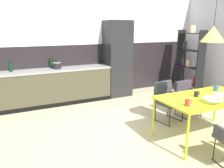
{
  "coord_description": "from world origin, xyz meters",
  "views": [
    {
      "loc": [
        -2.28,
        -2.89,
        1.9
      ],
      "look_at": [
        -0.53,
        0.8,
        0.86
      ],
      "focal_mm": 35.24,
      "sensor_mm": 36.0,
      "label": 1
    }
  ],
  "objects_px": {
    "armchair_by_stool": "(187,94)",
    "bottle_vinegar_dark": "(51,63)",
    "mug_dark_espresso": "(216,88)",
    "bottle_spice_small": "(11,67)",
    "armchair_far_side": "(167,97)",
    "open_shelf_unit": "(190,60)",
    "refrigerator_column": "(117,59)",
    "fruit_bowl": "(212,99)",
    "mug_white_ceramic": "(196,94)",
    "mug_tall_blue": "(188,102)",
    "cooking_pot": "(57,66)",
    "pendant_lamp_over_table_near": "(213,34)",
    "open_book": "(223,95)",
    "dining_table": "(206,99)"
  },
  "relations": [
    {
      "from": "fruit_bowl",
      "to": "open_shelf_unit",
      "type": "distance_m",
      "value": 3.37
    },
    {
      "from": "armchair_by_stool",
      "to": "bottle_vinegar_dark",
      "type": "relative_size",
      "value": 2.67
    },
    {
      "from": "mug_dark_espresso",
      "to": "pendant_lamp_over_table_near",
      "type": "distance_m",
      "value": 1.12
    },
    {
      "from": "open_book",
      "to": "bottle_vinegar_dark",
      "type": "distance_m",
      "value": 4.02
    },
    {
      "from": "dining_table",
      "to": "open_book",
      "type": "height_order",
      "value": "open_book"
    },
    {
      "from": "fruit_bowl",
      "to": "bottle_spice_small",
      "type": "relative_size",
      "value": 1.13
    },
    {
      "from": "refrigerator_column",
      "to": "mug_dark_espresso",
      "type": "relative_size",
      "value": 15.81
    },
    {
      "from": "mug_tall_blue",
      "to": "fruit_bowl",
      "type": "bearing_deg",
      "value": -7.64
    },
    {
      "from": "armchair_far_side",
      "to": "bottle_spice_small",
      "type": "bearing_deg",
      "value": -47.35
    },
    {
      "from": "mug_tall_blue",
      "to": "refrigerator_column",
      "type": "bearing_deg",
      "value": 82.66
    },
    {
      "from": "dining_table",
      "to": "bottle_spice_small",
      "type": "xyz_separation_m",
      "value": [
        -2.96,
        3.06,
        0.3
      ]
    },
    {
      "from": "mug_tall_blue",
      "to": "bottle_spice_small",
      "type": "bearing_deg",
      "value": 125.71
    },
    {
      "from": "bottle_vinegar_dark",
      "to": "bottle_spice_small",
      "type": "bearing_deg",
      "value": -171.61
    },
    {
      "from": "mug_tall_blue",
      "to": "mug_dark_espresso",
      "type": "height_order",
      "value": "mug_tall_blue"
    },
    {
      "from": "mug_dark_espresso",
      "to": "mug_white_ceramic",
      "type": "height_order",
      "value": "same"
    },
    {
      "from": "cooking_pot",
      "to": "bottle_vinegar_dark",
      "type": "bearing_deg",
      "value": 114.97
    },
    {
      "from": "mug_dark_espresso",
      "to": "cooking_pot",
      "type": "height_order",
      "value": "cooking_pot"
    },
    {
      "from": "bottle_spice_small",
      "to": "pendant_lamp_over_table_near",
      "type": "xyz_separation_m",
      "value": [
        2.96,
        -3.06,
        0.79
      ]
    },
    {
      "from": "mug_white_ceramic",
      "to": "bottle_spice_small",
      "type": "height_order",
      "value": "bottle_spice_small"
    },
    {
      "from": "bottle_spice_small",
      "to": "open_shelf_unit",
      "type": "relative_size",
      "value": 0.13
    },
    {
      "from": "mug_tall_blue",
      "to": "pendant_lamp_over_table_near",
      "type": "height_order",
      "value": "pendant_lamp_over_table_near"
    },
    {
      "from": "armchair_by_stool",
      "to": "open_shelf_unit",
      "type": "xyz_separation_m",
      "value": [
        1.44,
        1.43,
        0.48
      ]
    },
    {
      "from": "mug_white_ceramic",
      "to": "pendant_lamp_over_table_near",
      "type": "height_order",
      "value": "pendant_lamp_over_table_near"
    },
    {
      "from": "armchair_by_stool",
      "to": "bottle_spice_small",
      "type": "bearing_deg",
      "value": -37.03
    },
    {
      "from": "fruit_bowl",
      "to": "mug_white_ceramic",
      "type": "xyz_separation_m",
      "value": [
        0.03,
        0.35,
        -0.01
      ]
    },
    {
      "from": "armchair_by_stool",
      "to": "bottle_vinegar_dark",
      "type": "distance_m",
      "value": 3.41
    },
    {
      "from": "fruit_bowl",
      "to": "bottle_vinegar_dark",
      "type": "relative_size",
      "value": 1.05
    },
    {
      "from": "mug_dark_espresso",
      "to": "bottle_vinegar_dark",
      "type": "xyz_separation_m",
      "value": [
        -2.47,
        3.0,
        0.21
      ]
    },
    {
      "from": "open_book",
      "to": "mug_tall_blue",
      "type": "distance_m",
      "value": 0.99
    },
    {
      "from": "bottle_vinegar_dark",
      "to": "bottle_spice_small",
      "type": "distance_m",
      "value": 0.96
    },
    {
      "from": "mug_dark_espresso",
      "to": "bottle_vinegar_dark",
      "type": "height_order",
      "value": "bottle_vinegar_dark"
    },
    {
      "from": "mug_dark_espresso",
      "to": "open_shelf_unit",
      "type": "xyz_separation_m",
      "value": [
        1.47,
        2.17,
        0.17
      ]
    },
    {
      "from": "refrigerator_column",
      "to": "cooking_pot",
      "type": "distance_m",
      "value": 1.7
    },
    {
      "from": "dining_table",
      "to": "cooking_pot",
      "type": "xyz_separation_m",
      "value": [
        -1.91,
        2.98,
        0.27
      ]
    },
    {
      "from": "refrigerator_column",
      "to": "dining_table",
      "type": "relative_size",
      "value": 1.28
    },
    {
      "from": "refrigerator_column",
      "to": "bottle_spice_small",
      "type": "height_order",
      "value": "refrigerator_column"
    },
    {
      "from": "open_book",
      "to": "bottle_vinegar_dark",
      "type": "relative_size",
      "value": 1.05
    },
    {
      "from": "dining_table",
      "to": "mug_dark_espresso",
      "type": "bearing_deg",
      "value": 23.45
    },
    {
      "from": "mug_tall_blue",
      "to": "cooking_pot",
      "type": "xyz_separation_m",
      "value": [
        -1.29,
        3.19,
        0.17
      ]
    },
    {
      "from": "refrigerator_column",
      "to": "open_book",
      "type": "distance_m",
      "value": 3.07
    },
    {
      "from": "cooking_pot",
      "to": "bottle_vinegar_dark",
      "type": "xyz_separation_m",
      "value": [
        -0.1,
        0.22,
        0.04
      ]
    },
    {
      "from": "armchair_far_side",
      "to": "mug_tall_blue",
      "type": "distance_m",
      "value": 1.25
    },
    {
      "from": "armchair_far_side",
      "to": "bottle_spice_small",
      "type": "distance_m",
      "value": 3.62
    },
    {
      "from": "mug_dark_espresso",
      "to": "open_shelf_unit",
      "type": "height_order",
      "value": "open_shelf_unit"
    },
    {
      "from": "armchair_far_side",
      "to": "bottle_spice_small",
      "type": "relative_size",
      "value": 3.09
    },
    {
      "from": "mug_dark_espresso",
      "to": "open_book",
      "type": "bearing_deg",
      "value": -113.25
    },
    {
      "from": "bottle_spice_small",
      "to": "refrigerator_column",
      "type": "bearing_deg",
      "value": -1.89
    },
    {
      "from": "pendant_lamp_over_table_near",
      "to": "open_book",
      "type": "bearing_deg",
      "value": -6.55
    },
    {
      "from": "dining_table",
      "to": "open_book",
      "type": "xyz_separation_m",
      "value": [
        0.36,
        -0.04,
        0.05
      ]
    },
    {
      "from": "open_shelf_unit",
      "to": "bottle_spice_small",
      "type": "bearing_deg",
      "value": -98.02
    }
  ]
}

